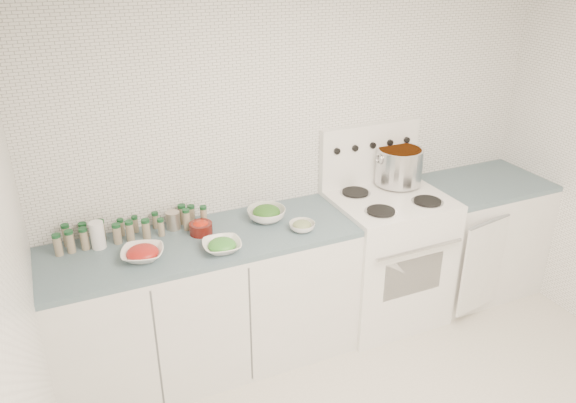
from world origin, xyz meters
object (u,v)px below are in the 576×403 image
object	(u,v)px
stock_pot	(399,165)
bowl_snowpea	(222,245)
bowl_tomato	(143,253)
stove	(385,253)

from	to	relation	value
stock_pot	bowl_snowpea	xyz separation A→B (m)	(-1.41, -0.33, -0.15)
stock_pot	bowl_snowpea	world-z (taller)	stock_pot
stock_pot	bowl_snowpea	size ratio (longest dim) A/B	1.43
bowl_snowpea	bowl_tomato	bearing A→B (deg)	167.48
stove	bowl_snowpea	distance (m)	1.32
stove	bowl_tomato	distance (m)	1.72
stove	bowl_tomato	xyz separation A→B (m)	(-1.66, -0.07, 0.44)
stove	stock_pot	xyz separation A→B (m)	(0.17, 0.16, 0.59)
bowl_tomato	stove	bearing A→B (deg)	2.45
bowl_tomato	bowl_snowpea	bearing A→B (deg)	-12.52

